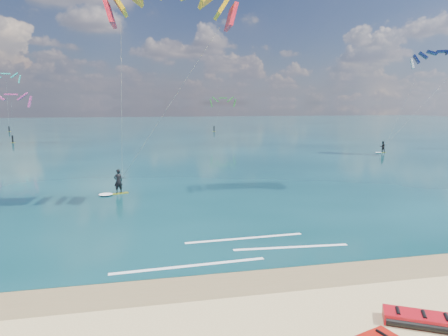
# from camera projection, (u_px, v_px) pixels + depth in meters

# --- Properties ---
(ground) EXTENTS (320.00, 320.00, 0.00)m
(ground) POSITION_uv_depth(u_px,v_px,m) (173.00, 159.00, 52.23)
(ground) COLOR tan
(ground) RESTS_ON ground
(wet_sand_strip) EXTENTS (320.00, 2.40, 0.01)m
(wet_sand_strip) POSITION_uv_depth(u_px,v_px,m) (245.00, 282.00, 16.47)
(wet_sand_strip) COLOR brown
(wet_sand_strip) RESTS_ON ground
(sea) EXTENTS (320.00, 200.00, 0.04)m
(sea) POSITION_uv_depth(u_px,v_px,m) (155.00, 129.00, 114.06)
(sea) COLOR #082A30
(sea) RESTS_ON ground
(packed_kite_mid) EXTENTS (2.77, 2.25, 0.43)m
(packed_kite_mid) POSITION_uv_depth(u_px,v_px,m) (419.00, 324.00, 13.31)
(packed_kite_mid) COLOR #B80C16
(packed_kite_mid) RESTS_ON ground
(kitesurfer_main) EXTENTS (11.48, 7.17, 16.32)m
(kitesurfer_main) POSITION_uv_depth(u_px,v_px,m) (144.00, 86.00, 28.62)
(kitesurfer_main) COLOR #A5BF16
(kitesurfer_main) RESTS_ON sea
(kitesurfer_far) EXTENTS (11.96, 7.12, 15.77)m
(kitesurfer_far) POSITION_uv_depth(u_px,v_px,m) (413.00, 97.00, 56.37)
(kitesurfer_far) COLOR #A9C41D
(kitesurfer_far) RESTS_ON sea
(shoreline_foam) EXTENTS (11.88, 3.65, 0.01)m
(shoreline_foam) POSITION_uv_depth(u_px,v_px,m) (241.00, 250.00, 19.93)
(shoreline_foam) COLOR white
(shoreline_foam) RESTS_ON ground
(distant_kites) EXTENTS (57.71, 34.17, 14.29)m
(distant_kites) POSITION_uv_depth(u_px,v_px,m) (73.00, 111.00, 89.92)
(distant_kites) COLOR #BD3780
(distant_kites) RESTS_ON ground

